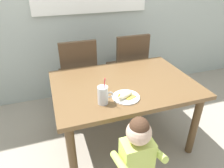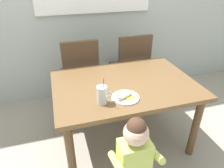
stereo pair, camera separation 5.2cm
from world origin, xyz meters
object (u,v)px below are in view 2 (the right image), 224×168
(dining_chair_right, at_px, (131,65))
(snack_plate, at_px, (125,97))
(dining_chair_left, at_px, (80,71))
(peeled_banana, at_px, (125,96))
(milk_cup, at_px, (102,96))
(dining_table, at_px, (124,91))
(toddler_standing, at_px, (134,155))

(dining_chair_right, xyz_separation_m, snack_plate, (-0.44, -0.98, 0.17))
(dining_chair_left, height_order, peeled_banana, dining_chair_left)
(milk_cup, height_order, peeled_banana, milk_cup)
(dining_chair_right, relative_size, peeled_banana, 5.46)
(dining_table, relative_size, toddler_standing, 1.59)
(peeled_banana, bearing_deg, dining_chair_right, 65.80)
(toddler_standing, xyz_separation_m, snack_plate, (0.08, 0.43, 0.19))
(peeled_banana, bearing_deg, milk_cup, -179.30)
(dining_chair_left, xyz_separation_m, peeled_banana, (0.23, -0.97, 0.20))
(dining_table, xyz_separation_m, snack_plate, (-0.08, -0.25, 0.10))
(toddler_standing, height_order, snack_plate, toddler_standing)
(dining_chair_right, distance_m, peeled_banana, 1.10)
(milk_cup, relative_size, peeled_banana, 1.40)
(dining_table, height_order, dining_chair_left, dining_chair_left)
(dining_chair_right, distance_m, toddler_standing, 1.50)
(dining_chair_right, bearing_deg, toddler_standing, 69.73)
(toddler_standing, distance_m, snack_plate, 0.48)
(milk_cup, bearing_deg, toddler_standing, -74.02)
(dining_table, xyz_separation_m, milk_cup, (-0.28, -0.27, 0.16))
(dining_table, relative_size, milk_cup, 5.38)
(dining_chair_left, bearing_deg, snack_plate, 103.96)
(dining_chair_left, height_order, dining_chair_right, same)
(milk_cup, height_order, snack_plate, milk_cup)
(snack_plate, distance_m, peeled_banana, 0.03)
(dining_table, height_order, milk_cup, milk_cup)
(snack_plate, bearing_deg, dining_table, 72.17)
(toddler_standing, bearing_deg, peeled_banana, 79.79)
(toddler_standing, distance_m, milk_cup, 0.50)
(dining_chair_left, bearing_deg, peeled_banana, 103.37)
(toddler_standing, relative_size, snack_plate, 3.64)
(toddler_standing, xyz_separation_m, peeled_banana, (0.08, 0.42, 0.21))
(dining_chair_left, distance_m, dining_chair_right, 0.68)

